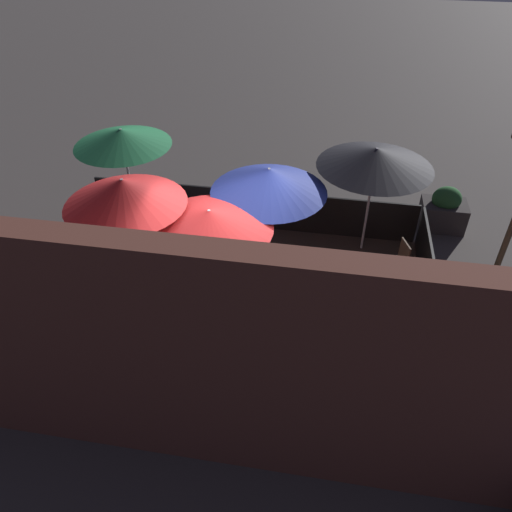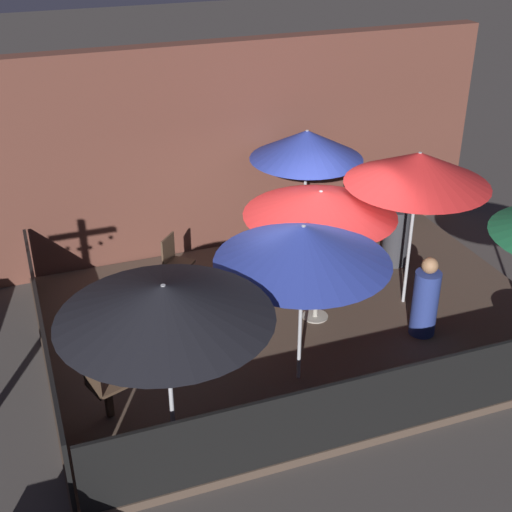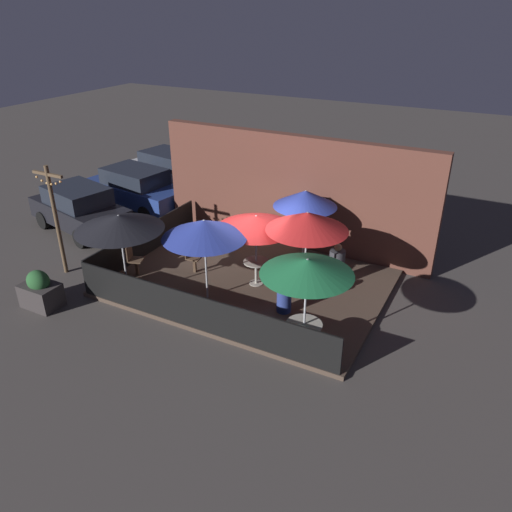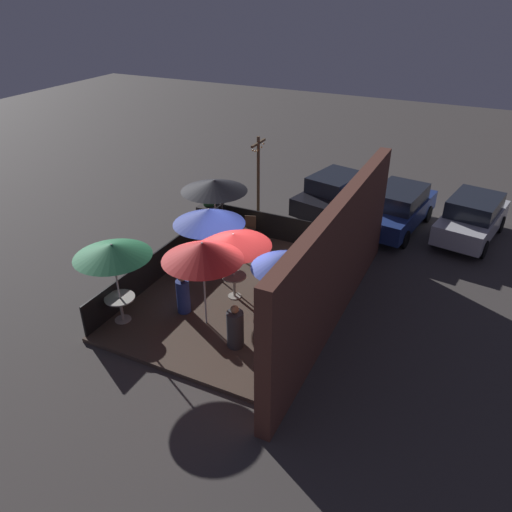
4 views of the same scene
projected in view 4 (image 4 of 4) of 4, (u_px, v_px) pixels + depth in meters
ground_plane at (239, 296)px, 15.09m from camera, size 60.00×60.00×0.00m
patio_deck at (239, 294)px, 15.06m from camera, size 7.53×5.39×0.12m
building_wall at (337, 264)px, 13.07m from camera, size 9.13×0.36×3.72m
fence_front at (165, 260)px, 15.81m from camera, size 7.33×0.05×0.95m
fence_side_left at (287, 229)px, 17.72m from camera, size 0.05×5.19×0.95m
patio_umbrella_0 at (112, 250)px, 12.76m from camera, size 2.03×2.03×2.37m
patio_umbrella_1 at (233, 240)px, 13.93m from camera, size 2.19×2.19×2.08m
patio_umbrella_2 at (202, 251)px, 12.62m from camera, size 2.12×2.12×2.49m
patio_umbrella_3 at (287, 260)px, 12.64m from camera, size 1.89×1.89×2.30m
patio_umbrella_4 at (214, 185)px, 16.81m from camera, size 2.28×2.28×2.37m
patio_umbrella_5 at (209, 216)px, 15.00m from camera, size 2.21×2.21×2.27m
dining_table_0 at (120, 302)px, 13.55m from camera, size 0.82×0.82×0.75m
dining_table_1 at (234, 280)px, 14.58m from camera, size 0.72×0.72×0.72m
patio_chair_0 at (250, 228)px, 17.72m from camera, size 0.51×0.51×0.94m
patio_chair_1 at (305, 266)px, 15.41m from camera, size 0.56×0.56×0.93m
patio_chair_2 at (256, 251)px, 16.26m from camera, size 0.45×0.45×0.93m
patron_0 at (183, 295)px, 13.92m from camera, size 0.45×0.45×1.25m
patron_1 at (235, 328)px, 12.62m from camera, size 0.56×0.56×1.23m
planter_box at (210, 209)px, 19.65m from camera, size 1.01×0.70×1.06m
light_post at (258, 174)px, 19.03m from camera, size 1.10×0.12×3.31m
parked_car_0 at (335, 193)px, 20.02m from camera, size 4.18×2.54×1.62m
parked_car_1 at (398, 208)px, 18.74m from camera, size 4.43×2.28×1.62m
parked_car_2 at (472, 217)px, 18.02m from camera, size 4.17×2.36×1.62m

